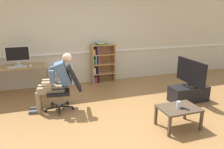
# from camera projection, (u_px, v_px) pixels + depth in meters

# --- Properties ---
(ground_plane) EXTENTS (18.00, 18.00, 0.00)m
(ground_plane) POSITION_uv_depth(u_px,v_px,m) (119.00, 121.00, 4.26)
(ground_plane) COLOR olive
(back_wall) EXTENTS (12.00, 0.13, 2.70)m
(back_wall) POSITION_uv_depth(u_px,v_px,m) (87.00, 37.00, 6.30)
(back_wall) COLOR beige
(back_wall) RESTS_ON ground_plane
(computer_desk) EXTENTS (1.30, 0.56, 0.76)m
(computer_desk) POSITION_uv_depth(u_px,v_px,m) (18.00, 70.00, 5.45)
(computer_desk) COLOR #9E7547
(computer_desk) RESTS_ON ground_plane
(imac_monitor) EXTENTS (0.58, 0.14, 0.48)m
(imac_monitor) POSITION_uv_depth(u_px,v_px,m) (18.00, 54.00, 5.42)
(imac_monitor) COLOR silver
(imac_monitor) RESTS_ON computer_desk
(keyboard) EXTENTS (0.44, 0.12, 0.02)m
(keyboard) POSITION_uv_depth(u_px,v_px,m) (17.00, 67.00, 5.29)
(keyboard) COLOR silver
(keyboard) RESTS_ON computer_desk
(computer_mouse) EXTENTS (0.06, 0.10, 0.03)m
(computer_mouse) POSITION_uv_depth(u_px,v_px,m) (31.00, 66.00, 5.40)
(computer_mouse) COLOR white
(computer_mouse) RESTS_ON computer_desk
(bookshelf) EXTENTS (0.69, 0.29, 1.23)m
(bookshelf) POSITION_uv_depth(u_px,v_px,m) (101.00, 63.00, 6.43)
(bookshelf) COLOR #AD7F4C
(bookshelf) RESTS_ON ground_plane
(radiator) EXTENTS (0.71, 0.08, 0.54)m
(radiator) POSITION_uv_depth(u_px,v_px,m) (61.00, 76.00, 6.24)
(radiator) COLOR white
(radiator) RESTS_ON ground_plane
(office_chair) EXTENTS (0.83, 0.62, 0.97)m
(office_chair) POSITION_uv_depth(u_px,v_px,m) (66.00, 86.00, 4.66)
(office_chair) COLOR black
(office_chair) RESTS_ON ground_plane
(person_seated) EXTENTS (0.96, 0.42, 1.24)m
(person_seated) POSITION_uv_depth(u_px,v_px,m) (56.00, 81.00, 4.58)
(person_seated) COLOR #937F60
(person_seated) RESTS_ON ground_plane
(tv_stand) EXTENTS (0.91, 0.42, 0.37)m
(tv_stand) POSITION_uv_depth(u_px,v_px,m) (188.00, 94.00, 5.18)
(tv_stand) COLOR black
(tv_stand) RESTS_ON ground_plane
(tv_screen) EXTENTS (0.21, 1.00, 0.63)m
(tv_screen) POSITION_uv_depth(u_px,v_px,m) (191.00, 73.00, 5.04)
(tv_screen) COLOR black
(tv_screen) RESTS_ON tv_stand
(coffee_table) EXTENTS (0.71, 0.52, 0.40)m
(coffee_table) POSITION_uv_depth(u_px,v_px,m) (179.00, 110.00, 3.94)
(coffee_table) COLOR #4C3D2D
(coffee_table) RESTS_ON ground_plane
(drinking_glass) EXTENTS (0.07, 0.07, 0.13)m
(drinking_glass) POSITION_uv_depth(u_px,v_px,m) (178.00, 105.00, 3.88)
(drinking_glass) COLOR silver
(drinking_glass) RESTS_ON coffee_table
(spare_remote) EXTENTS (0.09, 0.15, 0.02)m
(spare_remote) POSITION_uv_depth(u_px,v_px,m) (185.00, 109.00, 3.85)
(spare_remote) COLOR black
(spare_remote) RESTS_ON coffee_table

